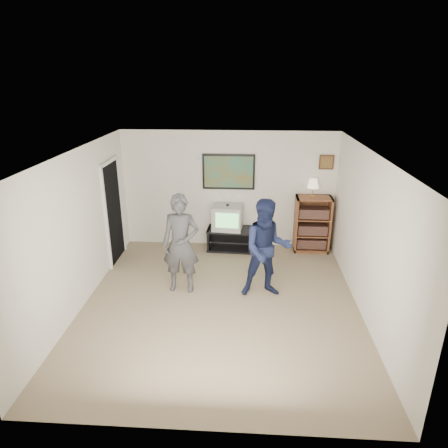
# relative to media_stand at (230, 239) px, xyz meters

# --- Properties ---
(room_shell) EXTENTS (4.51, 5.00, 2.51)m
(room_shell) POSITION_rel_media_stand_xyz_m (-0.04, -1.88, 1.01)
(room_shell) COLOR brown
(room_shell) RESTS_ON ground
(media_stand) EXTENTS (0.97, 0.57, 0.47)m
(media_stand) POSITION_rel_media_stand_xyz_m (0.00, 0.00, 0.00)
(media_stand) COLOR black
(media_stand) RESTS_ON room_shell
(crt_television) EXTENTS (0.65, 0.57, 0.52)m
(crt_television) POSITION_rel_media_stand_xyz_m (-0.05, 0.00, 0.49)
(crt_television) COLOR #ADAEA8
(crt_television) RESTS_ON media_stand
(bookshelf) EXTENTS (0.73, 0.42, 1.20)m
(bookshelf) POSITION_rel_media_stand_xyz_m (1.74, 0.05, 0.36)
(bookshelf) COLOR #592E1A
(bookshelf) RESTS_ON room_shell
(table_lamp) EXTENTS (0.24, 0.24, 0.38)m
(table_lamp) POSITION_rel_media_stand_xyz_m (1.69, 0.06, 1.15)
(table_lamp) COLOR #FFE1C1
(table_lamp) RESTS_ON bookshelf
(person_tall) EXTENTS (0.64, 0.43, 1.74)m
(person_tall) POSITION_rel_media_stand_xyz_m (-0.74, -1.77, 0.63)
(person_tall) COLOR #3C3C3F
(person_tall) RESTS_ON room_shell
(person_short) EXTENTS (0.90, 0.74, 1.71)m
(person_short) POSITION_rel_media_stand_xyz_m (0.71, -1.84, 0.62)
(person_short) COLOR #161D3E
(person_short) RESTS_ON room_shell
(controller_left) EXTENTS (0.08, 0.13, 0.04)m
(controller_left) POSITION_rel_media_stand_xyz_m (-0.80, -1.57, 0.92)
(controller_left) COLOR white
(controller_left) RESTS_ON person_tall
(controller_right) EXTENTS (0.06, 0.13, 0.04)m
(controller_right) POSITION_rel_media_stand_xyz_m (0.75, -1.60, 0.79)
(controller_right) COLOR white
(controller_right) RESTS_ON person_short
(poster) EXTENTS (1.10, 0.03, 0.75)m
(poster) POSITION_rel_media_stand_xyz_m (-0.04, 0.25, 1.41)
(poster) COLOR black
(poster) RESTS_ON room_shell
(air_vent) EXTENTS (0.28, 0.02, 0.14)m
(air_vent) POSITION_rel_media_stand_xyz_m (-0.59, 0.25, 1.71)
(air_vent) COLOR white
(air_vent) RESTS_ON room_shell
(small_picture) EXTENTS (0.30, 0.03, 0.30)m
(small_picture) POSITION_rel_media_stand_xyz_m (1.96, 0.25, 1.64)
(small_picture) COLOR #4B2E18
(small_picture) RESTS_ON room_shell
(doorway) EXTENTS (0.03, 0.85, 2.00)m
(doorway) POSITION_rel_media_stand_xyz_m (-2.28, -0.63, 0.76)
(doorway) COLOR black
(doorway) RESTS_ON room_shell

